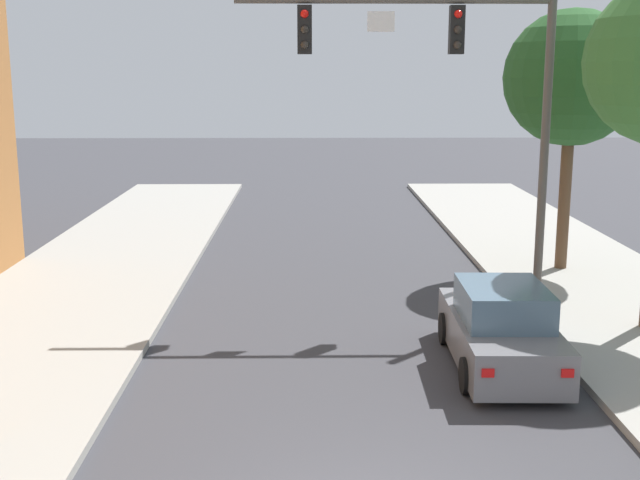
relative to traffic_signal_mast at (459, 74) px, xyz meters
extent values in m
cylinder|color=#514C47|center=(2.03, 0.01, -1.47)|extent=(0.20, 0.20, 7.50)
cylinder|color=#514C47|center=(-1.48, 0.01, 1.58)|extent=(7.01, 0.14, 0.14)
cube|color=black|center=(-0.07, 0.01, 0.96)|extent=(0.32, 0.28, 1.05)
sphere|color=red|center=(-0.07, -0.14, 1.29)|extent=(0.18, 0.18, 0.18)
sphere|color=#2D2823|center=(-0.07, -0.14, 0.96)|extent=(0.18, 0.18, 0.18)
sphere|color=#2D2823|center=(-0.07, -0.14, 0.63)|extent=(0.18, 0.18, 0.18)
cube|color=black|center=(-3.44, 0.01, 0.96)|extent=(0.32, 0.28, 1.05)
sphere|color=red|center=(-3.44, -0.14, 1.29)|extent=(0.18, 0.18, 0.18)
sphere|color=#2D2823|center=(-3.44, -0.14, 0.96)|extent=(0.18, 0.18, 0.18)
sphere|color=#2D2823|center=(-3.44, -0.14, 0.63)|extent=(0.18, 0.18, 0.18)
cube|color=white|center=(-1.76, -0.01, 1.13)|extent=(0.60, 0.03, 0.44)
cube|color=slate|center=(0.19, -4.07, -4.81)|extent=(1.79, 4.24, 0.80)
cube|color=slate|center=(0.19, -4.22, -4.09)|extent=(1.54, 2.03, 0.64)
cylinder|color=black|center=(-0.59, -2.75, -5.05)|extent=(0.23, 0.64, 0.64)
cylinder|color=black|center=(1.02, -2.79, -5.05)|extent=(0.23, 0.64, 0.64)
cylinder|color=black|center=(-0.65, -5.36, -5.05)|extent=(0.23, 0.64, 0.64)
cylinder|color=black|center=(0.97, -5.39, -5.05)|extent=(0.23, 0.64, 0.64)
cube|color=red|center=(-0.49, -6.18, -4.69)|extent=(0.20, 0.04, 0.14)
cube|color=red|center=(0.78, -6.21, -4.69)|extent=(0.20, 0.04, 0.14)
cylinder|color=brown|center=(3.55, 3.11, -3.33)|extent=(0.32, 0.32, 3.78)
sphere|color=#235123|center=(3.55, 3.11, -0.10)|extent=(3.57, 3.57, 3.57)
camera|label=1|loc=(-3.37, -18.38, 0.03)|focal=45.42mm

